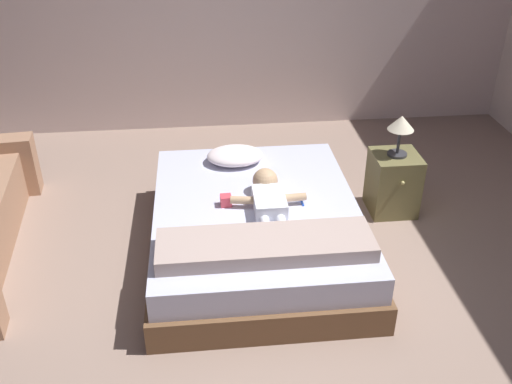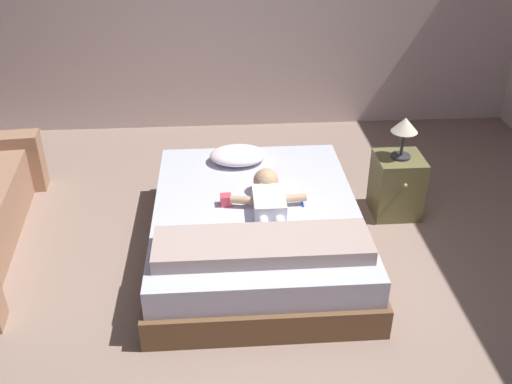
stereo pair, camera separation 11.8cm
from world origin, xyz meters
TOP-DOWN VIEW (x-y plane):
  - ground_plane at (0.00, 0.00)m, footprint 8.00×8.00m
  - bed at (0.02, 0.61)m, footprint 1.50×1.93m
  - pillow at (-0.08, 1.26)m, footprint 0.45×0.34m
  - baby at (0.11, 0.59)m, footprint 0.54×0.70m
  - toothbrush at (0.35, 0.62)m, footprint 0.02×0.16m
  - nightstand at (1.19, 1.07)m, footprint 0.37×0.40m
  - lamp at (1.19, 1.07)m, footprint 0.20×0.20m
  - blanket at (0.02, 0.04)m, footprint 1.35×0.38m
  - toy_block at (-0.19, 0.61)m, footprint 0.08×0.08m

SIDE VIEW (x-z plane):
  - ground_plane at x=0.00m, z-range 0.00..0.00m
  - bed at x=0.02m, z-range 0.00..0.41m
  - nightstand at x=1.19m, z-range 0.00..0.50m
  - toothbrush at x=0.35m, z-range 0.41..0.43m
  - toy_block at x=-0.19m, z-range 0.41..0.49m
  - blanket at x=0.02m, z-range 0.41..0.51m
  - pillow at x=-0.08m, z-range 0.41..0.53m
  - baby at x=0.11m, z-range 0.39..0.57m
  - lamp at x=1.19m, z-range 0.59..0.92m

